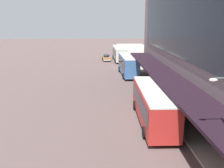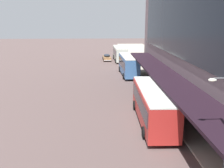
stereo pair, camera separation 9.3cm
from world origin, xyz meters
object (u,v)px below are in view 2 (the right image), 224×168
Objects in this scene: transit_bus_kerbside_front at (153,103)px; fire_hydrant at (166,103)px; sedan_oncoming_rear at (107,57)px; transit_bus_kerbside_far at (120,53)px; transit_bus_kerbside_rear at (129,64)px.

fire_hydrant is at bearing 60.75° from transit_bus_kerbside_front.
sedan_oncoming_rear is (-3.32, 37.11, -1.14)m from transit_bus_kerbside_front.
sedan_oncoming_rear is 33.44m from fire_hydrant.
sedan_oncoming_rear reaches higher than fire_hydrant.
sedan_oncoming_rear is at bearing 164.55° from transit_bus_kerbside_far.
fire_hydrant is (5.65, -32.96, -0.26)m from sedan_oncoming_rear.
transit_bus_kerbside_far is 1.89× the size of sedan_oncoming_rear.
transit_bus_kerbside_rear reaches higher than transit_bus_kerbside_far.
fire_hydrant is (2.59, -32.12, -1.39)m from transit_bus_kerbside_far.
transit_bus_kerbside_rear is 13.26× the size of fire_hydrant.
transit_bus_kerbside_front is at bearing -90.07° from transit_bus_kerbside_rear.
transit_bus_kerbside_front is at bearing -119.25° from fire_hydrant.
transit_bus_kerbside_rear is at bearing 89.93° from transit_bus_kerbside_front.
sedan_oncoming_rear is at bearing 95.12° from transit_bus_kerbside_front.
transit_bus_kerbside_front is 14.84× the size of fire_hydrant.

